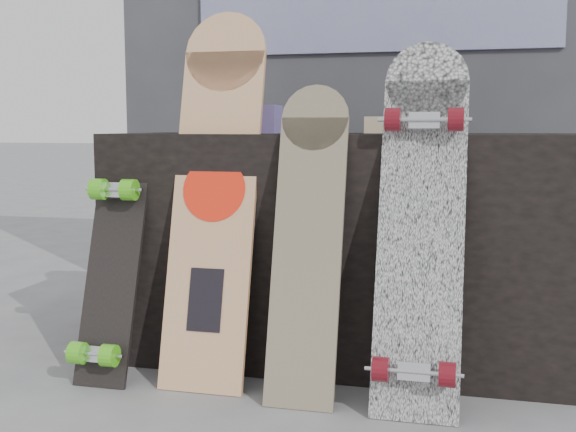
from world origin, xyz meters
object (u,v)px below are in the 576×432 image
(longboard_geisha, at_px, (215,184))
(longboard_cascadia, at_px, (421,217))
(longboard_celtic, at_px, (308,232))
(vendor_table, at_px, (343,247))
(skateboard_dark, at_px, (112,257))

(longboard_geisha, xyz_separation_m, longboard_cascadia, (0.66, -0.08, -0.08))
(longboard_celtic, xyz_separation_m, longboard_cascadia, (0.34, 0.01, 0.05))
(vendor_table, height_order, longboard_cascadia, longboard_cascadia)
(longboard_cascadia, xyz_separation_m, skateboard_dark, (-0.99, -0.02, -0.16))
(longboard_cascadia, bearing_deg, longboard_celtic, -178.06)
(skateboard_dark, bearing_deg, vendor_table, 29.38)
(vendor_table, distance_m, skateboard_dark, 0.80)
(longboard_celtic, relative_size, skateboard_dark, 1.21)
(vendor_table, distance_m, longboard_celtic, 0.41)
(longboard_geisha, xyz_separation_m, skateboard_dark, (-0.33, -0.09, -0.24))
(longboard_geisha, relative_size, longboard_celtic, 1.26)
(vendor_table, bearing_deg, longboard_geisha, -140.98)
(vendor_table, height_order, skateboard_dark, vendor_table)
(longboard_cascadia, bearing_deg, vendor_table, 128.05)
(longboard_celtic, bearing_deg, skateboard_dark, -179.67)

